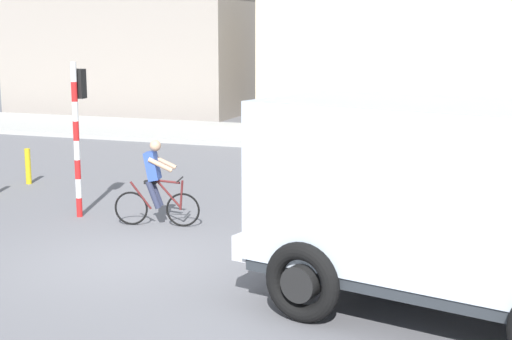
{
  "coord_description": "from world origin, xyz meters",
  "views": [
    {
      "loc": [
        6.11,
        -10.85,
        3.86
      ],
      "look_at": [
        1.36,
        2.5,
        1.2
      ],
      "focal_mm": 53.08,
      "sensor_mm": 36.0,
      "label": 1
    }
  ],
  "objects_px": {
    "traffic_light_pole": "(78,117)",
    "bollard_far": "(28,166)",
    "truck_foreground": "(455,197)",
    "pedestrian_near_kerb": "(451,141)",
    "cyclist": "(156,183)",
    "car_red_near": "(467,147)"
  },
  "relations": [
    {
      "from": "traffic_light_pole",
      "to": "bollard_far",
      "type": "relative_size",
      "value": 3.56
    },
    {
      "from": "truck_foreground",
      "to": "cyclist",
      "type": "distance_m",
      "value": 6.71
    },
    {
      "from": "truck_foreground",
      "to": "pedestrian_near_kerb",
      "type": "xyz_separation_m",
      "value": [
        -1.05,
        10.91,
        -0.82
      ]
    },
    {
      "from": "cyclist",
      "to": "pedestrian_near_kerb",
      "type": "xyz_separation_m",
      "value": [
        4.91,
        7.93,
        -0.02
      ]
    },
    {
      "from": "bollard_far",
      "to": "pedestrian_near_kerb",
      "type": "bearing_deg",
      "value": 28.33
    },
    {
      "from": "truck_foreground",
      "to": "bollard_far",
      "type": "relative_size",
      "value": 6.5
    },
    {
      "from": "traffic_light_pole",
      "to": "bollard_far",
      "type": "xyz_separation_m",
      "value": [
        -3.08,
        2.42,
        -1.62
      ]
    },
    {
      "from": "pedestrian_near_kerb",
      "to": "bollard_far",
      "type": "relative_size",
      "value": 1.8
    },
    {
      "from": "truck_foreground",
      "to": "pedestrian_near_kerb",
      "type": "height_order",
      "value": "truck_foreground"
    },
    {
      "from": "truck_foreground",
      "to": "cyclist",
      "type": "relative_size",
      "value": 3.4
    },
    {
      "from": "traffic_light_pole",
      "to": "pedestrian_near_kerb",
      "type": "height_order",
      "value": "traffic_light_pole"
    },
    {
      "from": "traffic_light_pole",
      "to": "car_red_near",
      "type": "distance_m",
      "value": 10.1
    },
    {
      "from": "truck_foreground",
      "to": "car_red_near",
      "type": "relative_size",
      "value": 1.39
    },
    {
      "from": "truck_foreground",
      "to": "cyclist",
      "type": "bearing_deg",
      "value": 153.38
    },
    {
      "from": "cyclist",
      "to": "bollard_far",
      "type": "height_order",
      "value": "cyclist"
    },
    {
      "from": "pedestrian_near_kerb",
      "to": "bollard_far",
      "type": "height_order",
      "value": "pedestrian_near_kerb"
    },
    {
      "from": "truck_foreground",
      "to": "traffic_light_pole",
      "type": "relative_size",
      "value": 1.83
    },
    {
      "from": "cyclist",
      "to": "pedestrian_near_kerb",
      "type": "height_order",
      "value": "cyclist"
    },
    {
      "from": "bollard_far",
      "to": "cyclist",
      "type": "bearing_deg",
      "value": -28.02
    },
    {
      "from": "cyclist",
      "to": "traffic_light_pole",
      "type": "distance_m",
      "value": 2.22
    },
    {
      "from": "bollard_far",
      "to": "car_red_near",
      "type": "bearing_deg",
      "value": 23.52
    },
    {
      "from": "traffic_light_pole",
      "to": "truck_foreground",
      "type": "bearing_deg",
      "value": -22.22
    }
  ]
}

